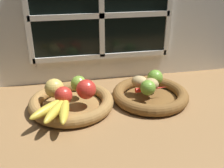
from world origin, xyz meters
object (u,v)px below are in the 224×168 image
chili_pepper (152,89)px  apple_red_right (86,89)px  apple_green_back (79,83)px  fruit_bowl_right (150,95)px  potato_oblong (140,82)px  apple_red_front (63,95)px  potato_large (151,84)px  fruit_bowl_left (72,103)px  lime_far (155,77)px  apple_golden_left (54,88)px  lime_near (148,88)px  banana_bunch_front (57,109)px

chili_pepper → apple_red_right: bearing=178.6°
apple_green_back → chili_pepper: bearing=-12.3°
fruit_bowl_right → potato_oblong: 7.10cm
apple_green_back → apple_red_front: bearing=-124.6°
potato_large → fruit_bowl_left: bearing=180.0°
apple_green_back → lime_far: size_ratio=0.98×
apple_green_back → potato_large: apple_green_back is taller
fruit_bowl_left → apple_red_front: (-2.90, -4.51, 5.85)cm
potato_oblong → fruit_bowl_left: bearing=-173.9°
potato_large → lime_far: 5.44cm
apple_golden_left → apple_red_front: bearing=-61.4°
chili_pepper → fruit_bowl_left: bearing=174.3°
potato_large → potato_oblong: potato_oblong is taller
apple_red_right → lime_near: (24.08, -1.95, -0.77)cm
fruit_bowl_left → lime_near: size_ratio=5.46×
apple_red_front → lime_far: (38.89, 8.74, -0.01)cm
apple_green_back → potato_oblong: size_ratio=0.93×
fruit_bowl_right → apple_green_back: apple_green_back is taller
fruit_bowl_right → potato_oblong: (-3.93, 3.06, 5.05)cm
potato_oblong → fruit_bowl_right: bearing=-37.9°
fruit_bowl_left → potato_oblong: 29.36cm
apple_red_right → chili_pepper: 27.00cm
apple_green_back → potato_large: 29.53cm
fruit_bowl_left → lime_far: 36.71cm
lime_near → chili_pepper: bearing=45.3°
apple_red_front → lime_near: size_ratio=1.08×
potato_oblong → potato_large: bearing=-37.9°
fruit_bowl_right → chili_pepper: chili_pepper is taller
fruit_bowl_right → lime_far: (3.30, 4.24, 5.85)cm
apple_red_front → chili_pepper: (35.53, 3.06, -2.28)cm
apple_red_right → banana_bunch_front: size_ratio=0.41×
apple_red_front → banana_bunch_front: 7.55cm
banana_bunch_front → lime_far: lime_far is taller
apple_green_back → lime_near: apple_green_back is taller
fruit_bowl_right → apple_red_front: size_ratio=4.79×
lime_far → fruit_bowl_left: bearing=-173.3°
apple_green_back → banana_bunch_front: size_ratio=0.34×
fruit_bowl_left → apple_golden_left: size_ratio=4.47×
apple_golden_left → apple_red_front: apple_golden_left is taller
fruit_bowl_right → apple_golden_left: bearing=178.0°
apple_green_back → potato_large: bearing=-9.5°
lime_far → potato_large: bearing=-127.9°
fruit_bowl_left → banana_bunch_front: bearing=-116.2°
fruit_bowl_left → potato_large: 33.07cm
lime_near → lime_far: 10.46cm
fruit_bowl_left → apple_golden_left: (-6.11, 1.37, 6.29)cm
fruit_bowl_right → lime_near: bearing=-123.7°
apple_green_back → lime_far: (32.41, -0.64, 0.08)cm
apple_golden_left → banana_bunch_front: apple_golden_left is taller
fruit_bowl_left → apple_red_right: 8.91cm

